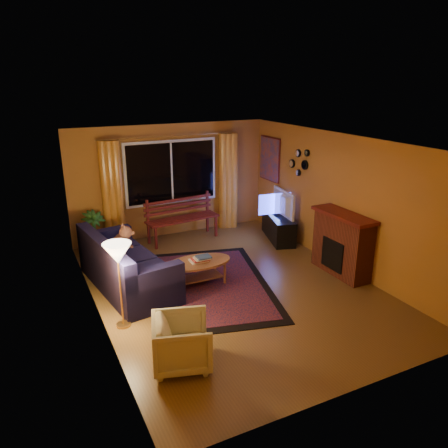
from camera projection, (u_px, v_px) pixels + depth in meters
name	position (u px, v px, depth m)	size (l,w,h in m)	color
floor	(232.00, 287.00, 7.60)	(4.50, 6.00, 0.02)	brown
ceiling	(232.00, 141.00, 6.79)	(4.50, 6.00, 0.02)	white
wall_back	(171.00, 181.00, 9.76)	(4.50, 0.02, 2.50)	#BA762E
wall_left	(92.00, 239.00, 6.26)	(0.02, 6.00, 2.50)	#BA762E
wall_right	(340.00, 201.00, 8.13)	(0.02, 6.00, 2.50)	#BA762E
window	(172.00, 172.00, 9.64)	(2.00, 0.02, 1.30)	black
curtain_rod	(171.00, 136.00, 9.34)	(0.03, 0.03, 3.20)	#BF8C3F
curtain_left	(112.00, 194.00, 9.13)	(0.36, 0.36, 2.24)	orange
curtain_right	(228.00, 181.00, 10.25)	(0.36, 0.36, 2.24)	orange
bench	(183.00, 229.00, 9.67)	(1.64, 0.48, 0.49)	#531510
potted_plant	(94.00, 232.00, 8.91)	(0.49, 0.49, 0.88)	#235B1E
sofa	(127.00, 262.00, 7.43)	(0.98, 2.29, 0.93)	#15123B
dog	(122.00, 238.00, 7.81)	(0.34, 0.47, 0.51)	#915848
armchair	(182.00, 340.00, 5.42)	(0.70, 0.66, 0.72)	beige
floor_lamp	(120.00, 287.00, 6.19)	(0.21, 0.21, 1.27)	#BF8C3F
rug	(211.00, 284.00, 7.64)	(1.95, 3.09, 0.02)	maroon
coffee_table	(199.00, 272.00, 7.62)	(1.17, 1.17, 0.43)	#B06F46
tv_console	(278.00, 227.00, 9.72)	(0.44, 1.31, 0.55)	black
television	(279.00, 203.00, 9.55)	(0.99, 0.13, 0.57)	black
fireplace	(342.00, 245.00, 7.93)	(0.40, 1.20, 1.10)	maroon
mirror_cluster	(299.00, 161.00, 9.04)	(0.06, 0.60, 0.56)	black
painting	(270.00, 159.00, 10.07)	(0.04, 0.76, 0.96)	#CB4A0A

